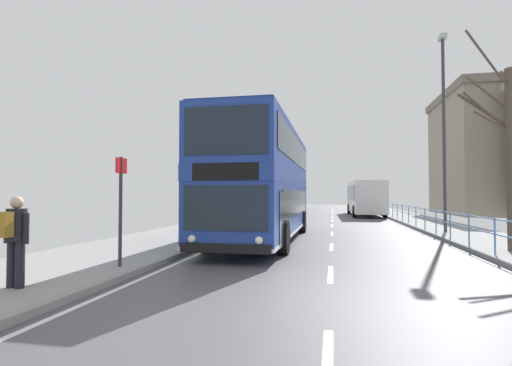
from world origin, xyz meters
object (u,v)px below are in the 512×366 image
pedestrian_with_backpack (15,235)px  street_lamp_far_side (444,119)px  bus_stop_sign_near (121,199)px  background_bus_far_lane (365,197)px  double_decker_bus_main (264,183)px  background_building_00 (499,152)px  bare_tree_far_00 (511,154)px

pedestrian_with_backpack → street_lamp_far_side: 17.29m
bus_stop_sign_near → pedestrian_with_backpack: bearing=-107.0°
background_bus_far_lane → pedestrian_with_backpack: background_bus_far_lane is taller
background_bus_far_lane → bus_stop_sign_near: (-7.58, -27.62, 0.09)m
bus_stop_sign_near → background_bus_far_lane: bearing=74.7°
double_decker_bus_main → background_building_00: background_building_00 is taller
bus_stop_sign_near → street_lamp_far_side: (9.80, 10.77, 3.55)m
pedestrian_with_backpack → background_bus_far_lane: bearing=74.5°
double_decker_bus_main → background_bus_far_lane: size_ratio=1.07×
bus_stop_sign_near → bare_tree_far_00: (10.03, 4.54, 1.30)m
street_lamp_far_side → bare_tree_far_00: street_lamp_far_side is taller
bus_stop_sign_near → background_building_00: (20.03, 31.90, 4.09)m
background_bus_far_lane → bus_stop_sign_near: 28.64m
background_building_00 → background_bus_far_lane: bearing=-161.0°
bus_stop_sign_near → bare_tree_far_00: bearing=24.3°
double_decker_bus_main → street_lamp_far_side: size_ratio=1.27×
background_bus_far_lane → background_building_00: background_building_00 is taller
double_decker_bus_main → bus_stop_sign_near: double_decker_bus_main is taller
double_decker_bus_main → bus_stop_sign_near: (-2.18, -6.86, -0.56)m
double_decker_bus_main → background_bus_far_lane: bearing=75.4°
bus_stop_sign_near → bare_tree_far_00: size_ratio=0.39×
background_bus_far_lane → bare_tree_far_00: (2.45, -23.08, 1.39)m
double_decker_bus_main → bus_stop_sign_near: size_ratio=4.53×
street_lamp_far_side → bare_tree_far_00: size_ratio=1.39×
background_bus_far_lane → pedestrian_with_backpack: (-8.28, -29.93, -0.53)m
double_decker_bus_main → background_bus_far_lane: double_decker_bus_main is taller
double_decker_bus_main → background_building_00: size_ratio=0.91×
double_decker_bus_main → pedestrian_with_backpack: double_decker_bus_main is taller
background_bus_far_lane → pedestrian_with_backpack: bearing=-105.5°
pedestrian_with_backpack → background_building_00: size_ratio=0.13×
background_building_00 → street_lamp_far_side: bearing=-115.8°
double_decker_bus_main → pedestrian_with_backpack: bearing=-107.5°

